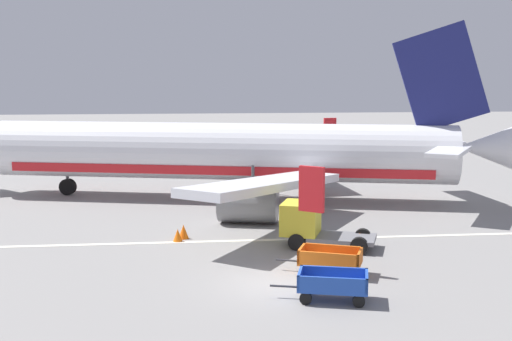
% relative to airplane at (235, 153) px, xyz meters
% --- Properties ---
extents(ground_plane, '(220.00, 220.00, 0.00)m').
position_rel_airplane_xyz_m(ground_plane, '(0.32, -17.60, -3.05)').
color(ground_plane, gray).
extents(apron_stripe, '(120.00, 0.36, 0.01)m').
position_rel_airplane_xyz_m(apron_stripe, '(0.32, -10.75, -3.05)').
color(apron_stripe, silver).
rests_on(apron_stripe, ground).
extents(airplane, '(37.27, 30.18, 11.34)m').
position_rel_airplane_xyz_m(airplane, '(0.00, 0.00, 0.00)').
color(airplane, silver).
rests_on(airplane, ground).
extents(baggage_cart_nearest, '(3.62, 2.00, 1.07)m').
position_rel_airplane_xyz_m(baggage_cart_nearest, '(2.11, -19.61, -2.45)').
color(baggage_cart_nearest, '#234CB2').
rests_on(baggage_cart_nearest, ground).
extents(baggage_cart_second_in_row, '(3.57, 2.22, 1.07)m').
position_rel_airplane_xyz_m(baggage_cart_second_in_row, '(2.69, -16.49, -2.45)').
color(baggage_cart_second_in_row, orange).
rests_on(baggage_cart_second_in_row, ground).
extents(service_truck_beside_carts, '(4.76, 3.31, 2.10)m').
position_rel_airplane_xyz_m(service_truck_beside_carts, '(2.71, -12.12, -1.95)').
color(service_truck_beside_carts, slate).
rests_on(service_truck_beside_carts, ground).
extents(traffic_cone_near_plane, '(0.54, 0.54, 0.71)m').
position_rel_airplane_xyz_m(traffic_cone_near_plane, '(-3.32, -10.01, -2.70)').
color(traffic_cone_near_plane, orange).
rests_on(traffic_cone_near_plane, ground).
extents(traffic_cone_mid_apron, '(0.47, 0.47, 0.62)m').
position_rel_airplane_xyz_m(traffic_cone_mid_apron, '(-3.60, -10.54, -2.74)').
color(traffic_cone_mid_apron, orange).
rests_on(traffic_cone_mid_apron, ground).
extents(traffic_cone_by_carts, '(0.49, 0.49, 0.65)m').
position_rel_airplane_xyz_m(traffic_cone_by_carts, '(5.06, -12.28, -2.73)').
color(traffic_cone_by_carts, orange).
rests_on(traffic_cone_by_carts, ground).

